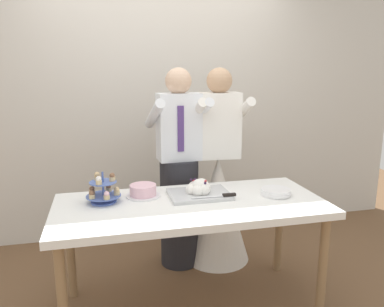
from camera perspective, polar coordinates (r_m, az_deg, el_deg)
The scene contains 9 objects.
ground_plane at distance 2.91m, azimuth -0.14°, elevation -21.82°, with size 8.00×8.00×0.00m, color brown.
rear_wall at distance 3.77m, azimuth -5.13°, elevation 9.53°, with size 5.20×0.10×2.90m, color beige.
dessert_table at distance 2.58m, azimuth -0.14°, elevation -8.88°, with size 1.80×0.80×0.78m.
cupcake_stand at distance 2.60m, azimuth -13.17°, elevation -5.51°, with size 0.23×0.23×0.21m.
main_cake_tray at distance 2.67m, azimuth 1.14°, elevation -5.53°, with size 0.44×0.31×0.12m.
plate_stack at distance 2.76m, azimuth 12.44°, elevation -5.67°, with size 0.21×0.21×0.04m.
round_cake at distance 2.68m, azimuth -7.35°, elevation -5.59°, with size 0.24×0.24×0.08m.
person_groom at distance 3.16m, azimuth -1.94°, elevation -3.95°, with size 0.48×0.51×1.66m.
person_bride at distance 3.30m, azimuth 3.87°, elevation -6.28°, with size 0.56×0.56×1.66m.
Camera 1 is at (-0.56, -2.34, 1.65)m, focal length 35.53 mm.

